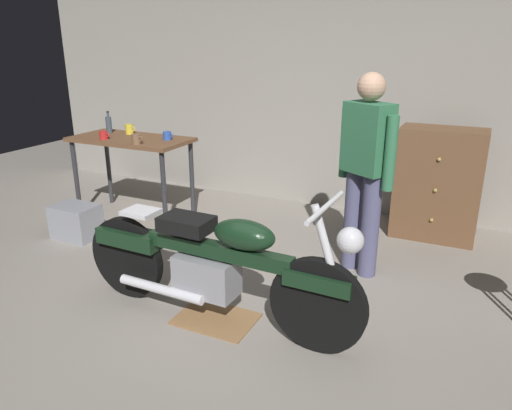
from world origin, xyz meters
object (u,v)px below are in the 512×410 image
object	(u,v)px
person_standing	(365,167)
mug_yellow_tall	(129,129)
bottle	(109,124)
mug_brown_stoneware	(136,139)
mug_blue_enamel	(167,136)
storage_bin	(76,221)
motorcycle	(214,263)
wooden_dresser	(438,184)
mug_red_diner	(104,135)

from	to	relation	value
person_standing	mug_yellow_tall	size ratio (longest dim) A/B	13.69
mug_yellow_tall	bottle	distance (m)	0.26
mug_brown_stoneware	mug_blue_enamel	world-z (taller)	mug_brown_stoneware
mug_brown_stoneware	mug_blue_enamel	bearing A→B (deg)	64.23
storage_bin	person_standing	bearing A→B (deg)	10.20
motorcycle	wooden_dresser	xyz separation A→B (m)	(1.21, 2.30, 0.10)
wooden_dresser	bottle	bearing A→B (deg)	-168.59
motorcycle	mug_yellow_tall	xyz separation A→B (m)	(-2.02, 1.64, 0.50)
wooden_dresser	mug_yellow_tall	xyz separation A→B (m)	(-3.23, -0.66, 0.40)
motorcycle	mug_blue_enamel	distance (m)	2.17
storage_bin	mug_brown_stoneware	world-z (taller)	mug_brown_stoneware
mug_brown_stoneware	mug_blue_enamel	distance (m)	0.35
mug_brown_stoneware	bottle	distance (m)	0.77
mug_brown_stoneware	storage_bin	bearing A→B (deg)	-130.01
mug_red_diner	mug_blue_enamel	bearing A→B (deg)	22.73
mug_blue_enamel	mug_red_diner	distance (m)	0.68
person_standing	bottle	distance (m)	3.02
wooden_dresser	mug_yellow_tall	bearing A→B (deg)	-168.37
person_standing	mug_red_diner	bearing A→B (deg)	28.96
wooden_dresser	mug_blue_enamel	xyz separation A→B (m)	(-2.66, -0.75, 0.39)
wooden_dresser	mug_red_diner	world-z (taller)	wooden_dresser
person_standing	mug_blue_enamel	distance (m)	2.19
motorcycle	mug_blue_enamel	bearing A→B (deg)	134.83
storage_bin	mug_red_diner	xyz separation A→B (m)	(-0.05, 0.56, 0.77)
person_standing	mug_brown_stoneware	xyz separation A→B (m)	(-2.32, 0.01, 0.03)
mug_yellow_tall	mug_brown_stoneware	bearing A→B (deg)	-43.98
mug_yellow_tall	mug_blue_enamel	size ratio (longest dim) A/B	1.03
wooden_dresser	storage_bin	size ratio (longest dim) A/B	2.50
mug_yellow_tall	mug_blue_enamel	distance (m)	0.58
storage_bin	mug_yellow_tall	size ratio (longest dim) A/B	3.61
mug_blue_enamel	motorcycle	bearing A→B (deg)	-46.90
mug_blue_enamel	bottle	bearing A→B (deg)	176.41
mug_yellow_tall	mug_red_diner	bearing A→B (deg)	-98.79
wooden_dresser	mug_blue_enamel	distance (m)	2.79
storage_bin	mug_yellow_tall	xyz separation A→B (m)	(0.01, 0.91, 0.78)
motorcycle	storage_bin	size ratio (longest dim) A/B	4.98
mug_brown_stoneware	bottle	bearing A→B (deg)	151.48
mug_yellow_tall	bottle	size ratio (longest dim) A/B	0.51
mug_brown_stoneware	wooden_dresser	bearing A→B (deg)	20.83
mug_yellow_tall	motorcycle	bearing A→B (deg)	-39.03
mug_brown_stoneware	mug_red_diner	xyz separation A→B (m)	(-0.47, 0.05, -0.01)
storage_bin	bottle	world-z (taller)	bottle
wooden_dresser	storage_bin	bearing A→B (deg)	-154.00
wooden_dresser	storage_bin	world-z (taller)	wooden_dresser
mug_red_diner	bottle	distance (m)	0.38
person_standing	mug_red_diner	size ratio (longest dim) A/B	14.38
mug_brown_stoneware	bottle	size ratio (longest dim) A/B	0.51
mug_yellow_tall	mug_red_diner	world-z (taller)	mug_yellow_tall
storage_bin	mug_yellow_tall	bearing A→B (deg)	89.48
storage_bin	mug_blue_enamel	xyz separation A→B (m)	(0.58, 0.82, 0.77)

